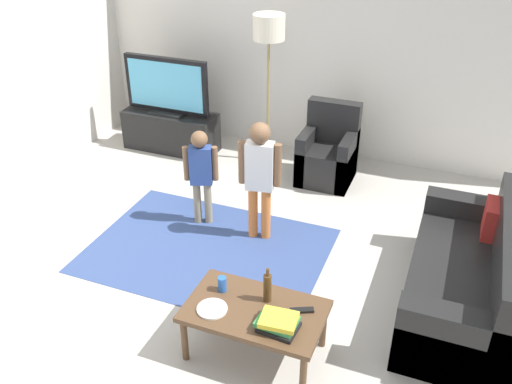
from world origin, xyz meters
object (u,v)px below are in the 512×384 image
at_px(tv_stand, 171,131).
at_px(coffee_table, 255,314).
at_px(floor_lamp, 269,36).
at_px(tv, 167,87).
at_px(plate, 212,309).
at_px(couch, 472,281).
at_px(tv_remote, 302,310).
at_px(book_stack, 278,323).
at_px(child_center, 260,171).
at_px(bottle, 267,287).
at_px(child_near_tv, 201,169).
at_px(armchair, 328,155).
at_px(soda_can, 222,284).

height_order(tv_stand, coffee_table, tv_stand).
relative_size(tv_stand, floor_lamp, 0.67).
height_order(tv, coffee_table, tv).
bearing_deg(plate, couch, 34.91).
bearing_deg(tv_remote, book_stack, -140.56).
bearing_deg(child_center, bottle, -66.49).
xyz_separation_m(tv_stand, child_near_tv, (1.15, -1.42, 0.37)).
relative_size(couch, coffee_table, 1.80).
height_order(tv, child_near_tv, tv).
xyz_separation_m(tv, floor_lamp, (1.26, 0.17, 0.70)).
bearing_deg(couch, tv_remote, -138.81).
xyz_separation_m(tv, couch, (3.74, -1.78, -0.56)).
distance_m(child_center, bottle, 1.45).
height_order(floor_lamp, coffee_table, floor_lamp).
height_order(tv_stand, tv, tv).
bearing_deg(coffee_table, child_near_tv, 128.15).
distance_m(tv, armchair, 2.15).
xyz_separation_m(child_center, book_stack, (0.74, -1.55, -0.26)).
bearing_deg(book_stack, child_near_tv, 130.83).
bearing_deg(tv_stand, child_center, -39.13).
bearing_deg(bottle, floor_lamp, 110.51).
bearing_deg(soda_can, coffee_table, -18.43).
bearing_deg(coffee_table, tv_stand, 128.62).
xyz_separation_m(coffee_table, tv_remote, (0.32, 0.10, 0.06)).
height_order(floor_lamp, tv_remote, floor_lamp).
distance_m(armchair, soda_can, 2.75).
bearing_deg(floor_lamp, bottle, -69.49).
bearing_deg(child_center, tv_stand, 140.87).
bearing_deg(tv, plate, -55.84).
height_order(tv, child_center, tv).
distance_m(bottle, soda_can, 0.36).
bearing_deg(child_center, couch, -10.20).
height_order(tv_stand, plate, tv_stand).
bearing_deg(tv, tv_remote, -46.48).
height_order(couch, book_stack, couch).
bearing_deg(armchair, coffee_table, -85.51).
height_order(tv, armchair, tv).
height_order(armchair, coffee_table, armchair).
bearing_deg(tv, child_near_tv, -50.49).
bearing_deg(child_near_tv, couch, -8.41).
relative_size(armchair, child_center, 0.75).
bearing_deg(floor_lamp, book_stack, -68.25).
relative_size(soda_can, plate, 0.55).
xyz_separation_m(floor_lamp, soda_can, (0.74, -2.94, -1.06)).
bearing_deg(bottle, coffee_table, -112.62).
relative_size(floor_lamp, plate, 8.09).
xyz_separation_m(child_center, bottle, (0.57, -1.31, -0.19)).
distance_m(tv, book_stack, 3.92).
height_order(bottle, tv_remote, bottle).
xyz_separation_m(tv_stand, armchair, (2.08, -0.04, 0.05)).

